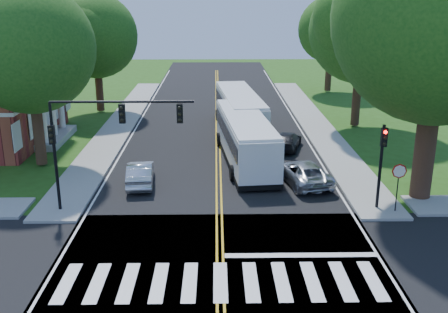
{
  "coord_description": "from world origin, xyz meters",
  "views": [
    {
      "loc": [
        -0.14,
        -18.55,
        10.86
      ],
      "look_at": [
        0.28,
        8.22,
        2.4
      ],
      "focal_mm": 42.0,
      "sensor_mm": 36.0,
      "label": 1
    }
  ],
  "objects_px": {
    "bus_lead": "(245,138)",
    "suv": "(304,173)",
    "bus_follow": "(239,111)",
    "dark_sedan": "(287,141)",
    "hatchback": "(140,173)",
    "signal_ne": "(382,156)",
    "signal_nw": "(100,130)"
  },
  "relations": [
    {
      "from": "dark_sedan",
      "to": "bus_lead",
      "type": "bearing_deg",
      "value": 57.74
    },
    {
      "from": "dark_sedan",
      "to": "signal_ne",
      "type": "bearing_deg",
      "value": 122.35
    },
    {
      "from": "signal_nw",
      "to": "dark_sedan",
      "type": "distance_m",
      "value": 16.0
    },
    {
      "from": "signal_ne",
      "to": "suv",
      "type": "distance_m",
      "value": 5.59
    },
    {
      "from": "bus_lead",
      "to": "bus_follow",
      "type": "xyz_separation_m",
      "value": [
        -0.02,
        7.83,
        0.03
      ]
    },
    {
      "from": "suv",
      "to": "hatchback",
      "type": "bearing_deg",
      "value": -11.12
    },
    {
      "from": "signal_nw",
      "to": "bus_follow",
      "type": "distance_m",
      "value": 18.06
    },
    {
      "from": "suv",
      "to": "signal_nw",
      "type": "bearing_deg",
      "value": 8.96
    },
    {
      "from": "bus_follow",
      "to": "signal_nw",
      "type": "bearing_deg",
      "value": 59.02
    },
    {
      "from": "signal_ne",
      "to": "bus_lead",
      "type": "distance_m",
      "value": 10.59
    },
    {
      "from": "bus_lead",
      "to": "suv",
      "type": "distance_m",
      "value": 5.48
    },
    {
      "from": "signal_nw",
      "to": "hatchback",
      "type": "bearing_deg",
      "value": 72.34
    },
    {
      "from": "bus_follow",
      "to": "suv",
      "type": "distance_m",
      "value": 12.62
    },
    {
      "from": "suv",
      "to": "dark_sedan",
      "type": "distance_m",
      "value": 7.16
    },
    {
      "from": "signal_nw",
      "to": "bus_lead",
      "type": "relative_size",
      "value": 0.59
    },
    {
      "from": "signal_nw",
      "to": "dark_sedan",
      "type": "relative_size",
      "value": 1.72
    },
    {
      "from": "signal_ne",
      "to": "dark_sedan",
      "type": "height_order",
      "value": "signal_ne"
    },
    {
      "from": "signal_nw",
      "to": "dark_sedan",
      "type": "xyz_separation_m",
      "value": [
        10.83,
        11.16,
        -3.77
      ]
    },
    {
      "from": "signal_ne",
      "to": "bus_follow",
      "type": "xyz_separation_m",
      "value": [
        -6.45,
        16.14,
        -1.3
      ]
    },
    {
      "from": "hatchback",
      "to": "suv",
      "type": "distance_m",
      "value": 9.6
    },
    {
      "from": "signal_nw",
      "to": "bus_lead",
      "type": "xyz_separation_m",
      "value": [
        7.62,
        8.32,
        -2.74
      ]
    },
    {
      "from": "bus_follow",
      "to": "dark_sedan",
      "type": "distance_m",
      "value": 6.04
    },
    {
      "from": "signal_ne",
      "to": "bus_lead",
      "type": "xyz_separation_m",
      "value": [
        -6.43,
        8.31,
        -1.33
      ]
    },
    {
      "from": "hatchback",
      "to": "dark_sedan",
      "type": "xyz_separation_m",
      "value": [
        9.57,
        7.18,
        -0.08
      ]
    },
    {
      "from": "hatchback",
      "to": "dark_sedan",
      "type": "relative_size",
      "value": 1.0
    },
    {
      "from": "signal_ne",
      "to": "bus_follow",
      "type": "distance_m",
      "value": 17.43
    },
    {
      "from": "signal_ne",
      "to": "hatchback",
      "type": "relative_size",
      "value": 1.06
    },
    {
      "from": "hatchback",
      "to": "suv",
      "type": "xyz_separation_m",
      "value": [
        9.6,
        0.02,
        -0.01
      ]
    },
    {
      "from": "bus_lead",
      "to": "hatchback",
      "type": "relative_size",
      "value": 2.93
    },
    {
      "from": "bus_lead",
      "to": "dark_sedan",
      "type": "height_order",
      "value": "bus_lead"
    },
    {
      "from": "bus_follow",
      "to": "hatchback",
      "type": "bearing_deg",
      "value": 56.73
    },
    {
      "from": "signal_nw",
      "to": "hatchback",
      "type": "xyz_separation_m",
      "value": [
        1.27,
        3.98,
        -3.69
      ]
    }
  ]
}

